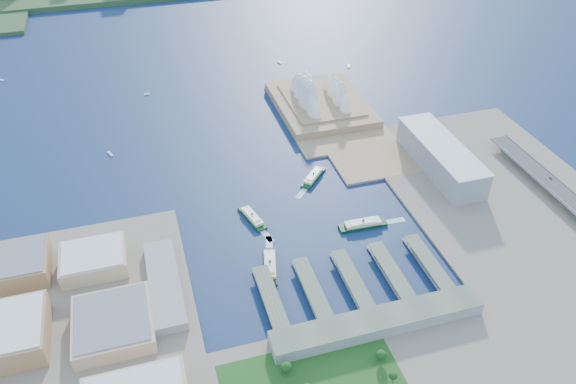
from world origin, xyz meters
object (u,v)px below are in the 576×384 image
object	(u,v)px
ferry_b	(313,175)
ferry_c	(270,264)
opera_house	(321,89)
ferry_d	(363,223)
ferry_a	(252,216)
car_c	(551,178)
toaster_building	(441,157)

from	to	relation	value
ferry_b	ferry_c	size ratio (longest dim) A/B	0.93
opera_house	ferry_d	size ratio (longest dim) A/B	3.29
ferry_a	ferry_c	distance (m)	81.76
ferry_d	ferry_b	bearing A→B (deg)	14.70
opera_house	ferry_c	world-z (taller)	opera_house
ferry_b	ferry_d	xyz separation A→B (m)	(23.48, -104.15, 0.49)
ferry_a	ferry_c	world-z (taller)	ferry_c
ferry_b	car_c	distance (m)	287.46
ferry_d	car_c	size ratio (longest dim) A/B	11.31
toaster_building	ferry_d	xyz separation A→B (m)	(-136.04, -75.92, -15.33)
ferry_b	toaster_building	bearing A→B (deg)	32.84
ferry_a	ferry_d	distance (m)	125.51
ferry_c	car_c	world-z (taller)	car_c
ferry_b	car_c	bearing A→B (deg)	22.06
opera_house	ferry_d	xyz separation A→B (m)	(-46.04, -275.92, -26.83)
opera_house	ferry_b	bearing A→B (deg)	-112.03
ferry_d	car_c	xyz separation A→B (m)	(245.04, 2.10, 10.38)
ferry_c	ferry_d	distance (m)	121.96
toaster_building	ferry_c	xyz separation A→B (m)	(-253.13, -110.04, -15.45)
opera_house	car_c	bearing A→B (deg)	-53.99
ferry_a	ferry_d	xyz separation A→B (m)	(116.11, -47.63, 0.56)
ferry_c	car_c	xyz separation A→B (m)	(362.13, 36.22, 10.50)
toaster_building	car_c	bearing A→B (deg)	-34.11
toaster_building	ferry_a	xyz separation A→B (m)	(-252.15, -28.29, -15.89)
ferry_d	toaster_building	bearing A→B (deg)	-58.84
ferry_a	car_c	bearing A→B (deg)	-22.00
opera_house	ferry_a	xyz separation A→B (m)	(-162.15, -228.29, -27.39)
toaster_building	ferry_b	world-z (taller)	toaster_building
toaster_building	ferry_b	size ratio (longest dim) A/B	3.13
ferry_a	ferry_b	bearing A→B (deg)	16.57
toaster_building	ferry_d	world-z (taller)	toaster_building
toaster_building	car_c	xyz separation A→B (m)	(109.00, -73.83, -4.95)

